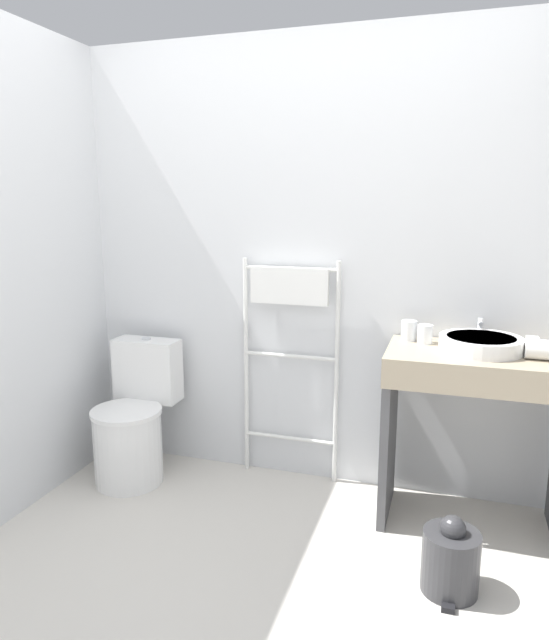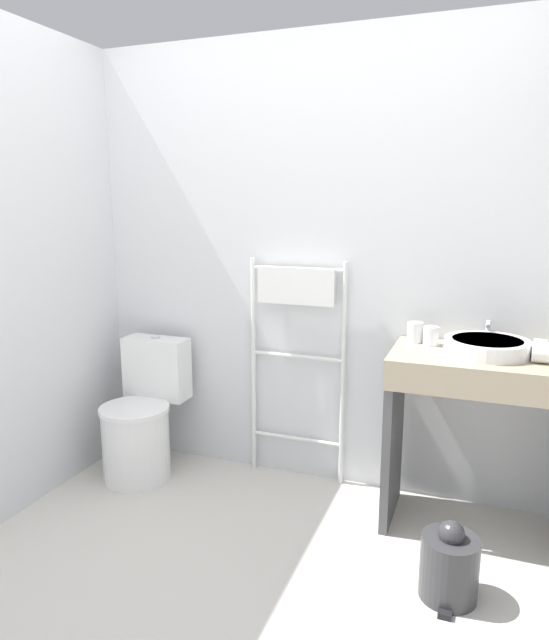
{
  "view_description": "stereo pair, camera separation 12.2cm",
  "coord_description": "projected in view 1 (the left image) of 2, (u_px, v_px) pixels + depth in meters",
  "views": [
    {
      "loc": [
        0.71,
        -1.56,
        1.52
      ],
      "look_at": [
        0.02,
        0.64,
        1.04
      ],
      "focal_mm": 32.0,
      "sensor_mm": 36.0,
      "label": 1
    },
    {
      "loc": [
        0.83,
        -1.52,
        1.52
      ],
      "look_at": [
        0.02,
        0.64,
        1.04
      ],
      "focal_mm": 32.0,
      "sensor_mm": 36.0,
      "label": 2
    }
  ],
  "objects": [
    {
      "name": "wall_back",
      "position": [
        315.0,
        267.0,
        3.05
      ],
      "size": [
        2.79,
        0.12,
        2.36
      ],
      "primitive_type": "cube",
      "color": "silver",
      "rests_on": "ground_plane"
    },
    {
      "name": "wall_side",
      "position": [
        11.0,
        274.0,
        2.76
      ],
      "size": [
        0.12,
        2.01,
        2.36
      ],
      "primitive_type": "cube",
      "color": "silver",
      "rests_on": "ground_plane"
    },
    {
      "name": "toilet",
      "position": [
        134.0,
        425.0,
        3.15
      ],
      "size": [
        0.38,
        0.51,
        0.76
      ],
      "color": "white",
      "rests_on": "ground_plane"
    },
    {
      "name": "towel_radiator",
      "position": [
        290.0,
        319.0,
        3.04
      ],
      "size": [
        0.54,
        0.06,
        1.22
      ],
      "color": "white",
      "rests_on": "ground_plane"
    },
    {
      "name": "vanity_counter",
      "position": [
        475.0,
        413.0,
        2.62
      ],
      "size": [
        0.82,
        0.48,
        0.85
      ],
      "color": "gray",
      "rests_on": "ground_plane"
    },
    {
      "name": "sink_basin",
      "position": [
        481.0,
        343.0,
        2.59
      ],
      "size": [
        0.37,
        0.37,
        0.07
      ],
      "color": "white",
      "rests_on": "vanity_counter"
    },
    {
      "name": "faucet",
      "position": [
        480.0,
        327.0,
        2.74
      ],
      "size": [
        0.02,
        0.1,
        0.12
      ],
      "color": "silver",
      "rests_on": "vanity_counter"
    },
    {
      "name": "cup_near_wall",
      "position": [
        409.0,
        331.0,
        2.79
      ],
      "size": [
        0.08,
        0.08,
        0.1
      ],
      "color": "white",
      "rests_on": "vanity_counter"
    },
    {
      "name": "cup_near_edge",
      "position": [
        425.0,
        334.0,
        2.73
      ],
      "size": [
        0.07,
        0.07,
        0.09
      ],
      "color": "white",
      "rests_on": "vanity_counter"
    },
    {
      "name": "hair_dryer",
      "position": [
        545.0,
        349.0,
        2.46
      ],
      "size": [
        0.19,
        0.18,
        0.09
      ],
      "color": "white",
      "rests_on": "vanity_counter"
    },
    {
      "name": "trash_bin",
      "position": [
        451.0,
        559.0,
        2.25
      ],
      "size": [
        0.22,
        0.26,
        0.32
      ],
      "color": "#333335",
      "rests_on": "ground_plane"
    }
  ]
}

